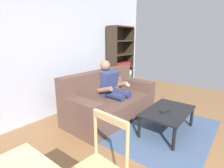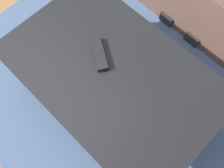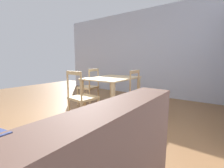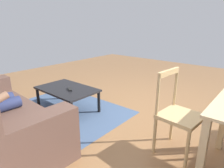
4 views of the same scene
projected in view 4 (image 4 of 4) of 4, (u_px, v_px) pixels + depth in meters
ground_plane at (147, 116)px, 3.10m from camera, size 9.16×9.16×0.00m
coffee_table at (67, 91)px, 3.23m from camera, size 1.00×0.64×0.39m
tv_remote at (70, 89)px, 3.14m from camera, size 0.17×0.13×0.02m
dining_chair_facing_couch at (178, 115)px, 2.13m from camera, size 0.46×0.46×0.95m
area_rug at (68, 110)px, 3.34m from camera, size 2.01×1.42×0.01m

